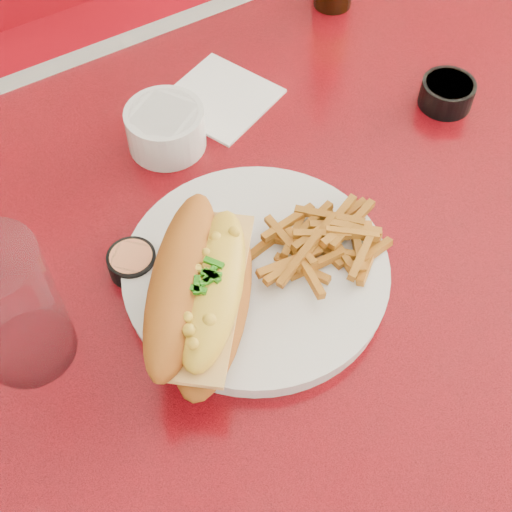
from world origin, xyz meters
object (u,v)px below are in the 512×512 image
dinner_plate (256,272)px  mac_hoagie (201,291)px  water_tumbler (11,308)px  diner_table (319,299)px  sauce_cup_right (447,92)px  sauce_cup_left (132,262)px  fork (308,236)px  booth_bench_far (101,111)px  gravy_ramekin (166,127)px

dinner_plate → mac_hoagie: 0.09m
water_tumbler → diner_table: bearing=-4.0°
mac_hoagie → sauce_cup_right: mac_hoagie is taller
sauce_cup_left → sauce_cup_right: 0.44m
mac_hoagie → fork: bearing=-40.8°
diner_table → water_tumbler: size_ratio=8.04×
booth_bench_far → water_tumbler: size_ratio=7.84×
diner_table → gravy_ramekin: 0.29m
mac_hoagie → sauce_cup_left: (-0.03, 0.09, -0.04)m
diner_table → sauce_cup_left: size_ratio=18.61×
booth_bench_far → dinner_plate: (-0.11, -0.83, 0.49)m
gravy_ramekin → sauce_cup_left: (-0.12, -0.14, -0.01)m
sauce_cup_left → water_tumbler: (-0.13, -0.03, 0.06)m
mac_hoagie → fork: mac_hoagie is taller
booth_bench_far → water_tumbler: 1.02m
sauce_cup_left → diner_table: bearing=-14.7°
booth_bench_far → sauce_cup_left: size_ratio=18.16×
dinner_plate → sauce_cup_right: sauce_cup_right is taller
sauce_cup_right → gravy_ramekin: bearing=159.9°
booth_bench_far → sauce_cup_left: (-0.21, -0.75, 0.50)m
dinner_plate → fork: size_ratio=2.47×
gravy_ramekin → sauce_cup_left: bearing=-128.6°
mac_hoagie → water_tumbler: bearing=108.1°
mac_hoagie → sauce_cup_right: (0.41, 0.12, -0.04)m
dinner_plate → sauce_cup_right: bearing=16.4°
dinner_plate → gravy_ramekin: gravy_ramekin is taller
mac_hoagie → gravy_ramekin: mac_hoagie is taller
mac_hoagie → sauce_cup_left: mac_hoagie is taller
mac_hoagie → water_tumbler: size_ratio=1.47×
booth_bench_far → mac_hoagie: booth_bench_far is taller
sauce_cup_left → sauce_cup_right: size_ratio=0.79×
water_tumbler → sauce_cup_right: bearing=5.6°
booth_bench_far → mac_hoagie: (-0.18, -0.85, 0.54)m
fork → dinner_plate: bearing=101.2°
mac_hoagie → fork: size_ratio=1.74×
fork → sauce_cup_right: 0.29m
mac_hoagie → fork: (0.14, 0.02, -0.04)m
sauce_cup_right → water_tumbler: 0.57m
water_tumbler → mac_hoagie: bearing=-21.5°
dinner_plate → sauce_cup_right: 0.35m
diner_table → water_tumbler: bearing=176.0°
diner_table → dinner_plate: (-0.11, -0.02, 0.17)m
dinner_plate → sauce_cup_right: size_ratio=3.78×
mac_hoagie → gravy_ramekin: bearing=20.5°
booth_bench_far → sauce_cup_right: (0.23, -0.73, 0.50)m
fork → sauce_cup_right: size_ratio=1.53×
diner_table → gravy_ramekin: (-0.10, 0.20, 0.19)m
diner_table → mac_hoagie: (-0.18, -0.04, 0.22)m
booth_bench_far → gravy_ramekin: (-0.10, -0.61, 0.51)m
diner_table → sauce_cup_left: 0.28m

